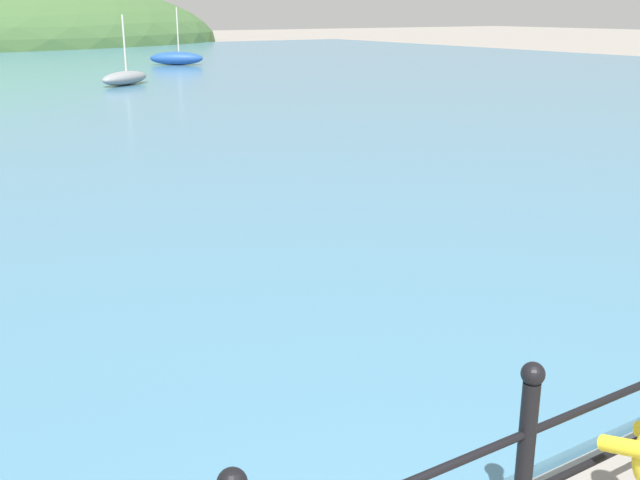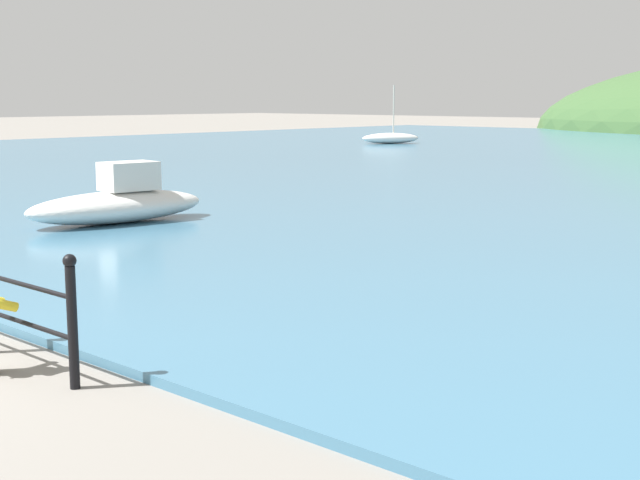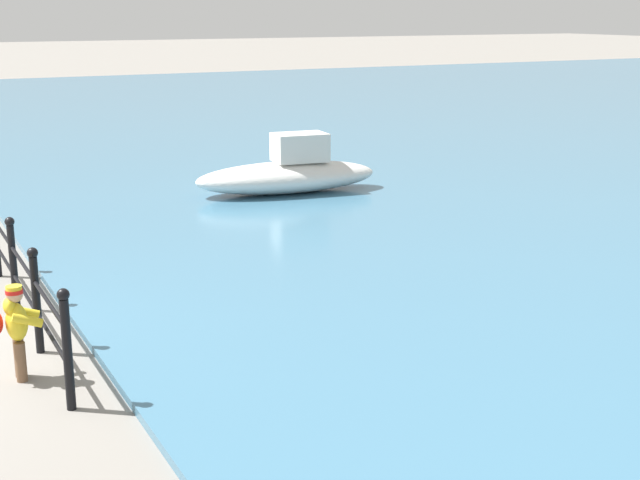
# 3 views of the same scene
# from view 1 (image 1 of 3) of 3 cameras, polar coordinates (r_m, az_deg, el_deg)

# --- Properties ---
(boat_blue_hull) EXTENTS (2.75, 2.28, 2.86)m
(boat_blue_hull) POSITION_cam_1_polar(r_m,az_deg,el_deg) (40.39, -10.88, 13.45)
(boat_blue_hull) COLOR #1E4793
(boat_blue_hull) RESTS_ON water
(boat_nearest_quay) EXTENTS (2.58, 2.20, 2.57)m
(boat_nearest_quay) POSITION_cam_1_polar(r_m,az_deg,el_deg) (29.97, -14.65, 11.87)
(boat_nearest_quay) COLOR gray
(boat_nearest_quay) RESTS_ON water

